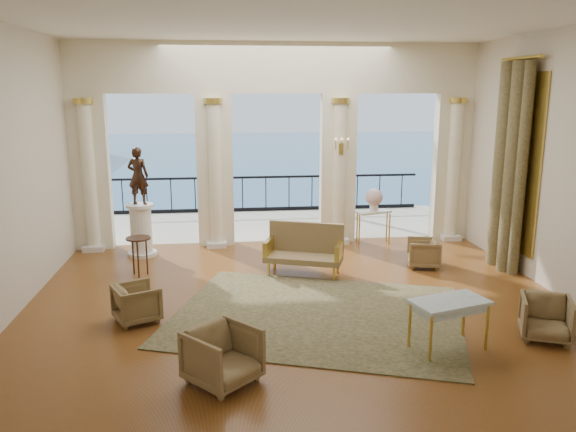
{
  "coord_description": "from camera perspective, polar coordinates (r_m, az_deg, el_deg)",
  "views": [
    {
      "loc": [
        -1.18,
        -8.74,
        3.47
      ],
      "look_at": [
        -0.12,
        0.6,
        1.36
      ],
      "focal_mm": 35.0,
      "sensor_mm": 36.0,
      "label": 1
    }
  ],
  "objects": [
    {
      "name": "floor",
      "position": [
        9.48,
        1.15,
        -8.82
      ],
      "size": [
        9.0,
        9.0,
        0.0
      ],
      "primitive_type": "plane",
      "color": "#432210",
      "rests_on": "ground"
    },
    {
      "name": "room_walls",
      "position": [
        7.74,
        2.35,
        8.25
      ],
      "size": [
        9.0,
        9.0,
        9.0
      ],
      "color": "beige",
      "rests_on": "ground"
    },
    {
      "name": "arcade",
      "position": [
        12.65,
        -1.12,
        8.63
      ],
      "size": [
        9.0,
        0.56,
        4.5
      ],
      "color": "beige",
      "rests_on": "ground"
    },
    {
      "name": "terrace",
      "position": [
        15.01,
        -1.79,
        -0.91
      ],
      "size": [
        10.0,
        3.6,
        0.1
      ],
      "primitive_type": "cube",
      "color": "#BEB79E",
      "rests_on": "ground"
    },
    {
      "name": "balustrade",
      "position": [
        16.47,
        -2.26,
        1.94
      ],
      "size": [
        9.0,
        0.06,
        1.03
      ],
      "color": "black",
      "rests_on": "terrace"
    },
    {
      "name": "palm_tree",
      "position": [
        15.68,
        5.41,
        14.88
      ],
      "size": [
        2.0,
        2.0,
        4.5
      ],
      "color": "#4C3823",
      "rests_on": "terrace"
    },
    {
      "name": "headland",
      "position": [
        84.1,
        -26.72,
        6.92
      ],
      "size": [
        22.0,
        18.0,
        6.0
      ],
      "primitive_type": "cube",
      "color": "black",
      "rests_on": "sea"
    },
    {
      "name": "sea",
      "position": [
        69.4,
        -5.47,
        4.77
      ],
      "size": [
        160.0,
        160.0,
        0.0
      ],
      "primitive_type": "plane",
      "color": "#235895",
      "rests_on": "ground"
    },
    {
      "name": "curtain",
      "position": [
        11.7,
        21.5,
        4.65
      ],
      "size": [
        0.33,
        1.4,
        4.09
      ],
      "color": "#474523",
      "rests_on": "ground"
    },
    {
      "name": "window_frame",
      "position": [
        11.78,
        22.34,
        5.03
      ],
      "size": [
        0.04,
        1.6,
        3.4
      ],
      "primitive_type": "cube",
      "color": "gold",
      "rests_on": "room_walls"
    },
    {
      "name": "wall_sconce",
      "position": [
        12.58,
        5.43,
        6.93
      ],
      "size": [
        0.3,
        0.11,
        0.33
      ],
      "color": "gold",
      "rests_on": "arcade"
    },
    {
      "name": "rug",
      "position": [
        9.0,
        2.96,
        -9.99
      ],
      "size": [
        5.28,
        4.67,
        0.02
      ],
      "primitive_type": "cube",
      "rotation": [
        0.0,
        0.0,
        -0.33
      ],
      "color": "#303719",
      "rests_on": "ground"
    },
    {
      "name": "armchair_a",
      "position": [
        6.98,
        -6.65,
        -13.7
      ],
      "size": [
        1.02,
        1.02,
        0.77
      ],
      "primitive_type": "imported",
      "rotation": [
        0.0,
        0.0,
        0.74
      ],
      "color": "#4E3A20",
      "rests_on": "ground"
    },
    {
      "name": "armchair_b",
      "position": [
        8.87,
        24.75,
        -9.23
      ],
      "size": [
        0.86,
        0.83,
        0.68
      ],
      "primitive_type": "imported",
      "rotation": [
        0.0,
        0.0,
        -0.41
      ],
      "color": "#4E3A20",
      "rests_on": "ground"
    },
    {
      "name": "armchair_c",
      "position": [
        11.57,
        13.6,
        -3.55
      ],
      "size": [
        0.7,
        0.73,
        0.63
      ],
      "primitive_type": "imported",
      "rotation": [
        0.0,
        0.0,
        -1.81
      ],
      "color": "#4E3A20",
      "rests_on": "ground"
    },
    {
      "name": "armchair_d",
      "position": [
        8.97,
        -15.11,
        -8.36
      ],
      "size": [
        0.8,
        0.82,
        0.64
      ],
      "primitive_type": "imported",
      "rotation": [
        0.0,
        0.0,
        2.02
      ],
      "color": "#4E3A20",
      "rests_on": "ground"
    },
    {
      "name": "settee",
      "position": [
        10.82,
        1.69,
        -3.39
      ],
      "size": [
        1.59,
        1.08,
        0.97
      ],
      "rotation": [
        0.0,
        0.0,
        -0.34
      ],
      "color": "#4E3A20",
      "rests_on": "ground"
    },
    {
      "name": "game_table",
      "position": [
        7.98,
        16.09,
        -8.72
      ],
      "size": [
        1.14,
        0.83,
        0.7
      ],
      "rotation": [
        0.0,
        0.0,
        0.29
      ],
      "color": "#A7C5D4",
      "rests_on": "ground"
    },
    {
      "name": "pedestal",
      "position": [
        12.35,
        -14.68,
        -1.48
      ],
      "size": [
        0.61,
        0.61,
        1.13
      ],
      "color": "silver",
      "rests_on": "ground"
    },
    {
      "name": "statue",
      "position": [
        12.12,
        -14.99,
        3.97
      ],
      "size": [
        0.49,
        0.38,
        1.2
      ],
      "primitive_type": "imported",
      "rotation": [
        0.0,
        0.0,
        2.91
      ],
      "color": "#311F16",
      "rests_on": "pedestal"
    },
    {
      "name": "console_table",
      "position": [
        13.06,
        8.68,
        -0.06
      ],
      "size": [
        0.85,
        0.54,
        0.76
      ],
      "rotation": [
        0.0,
        0.0,
        0.32
      ],
      "color": "silver",
      "rests_on": "ground"
    },
    {
      "name": "urn",
      "position": [
        12.98,
        8.75,
        1.78
      ],
      "size": [
        0.39,
        0.39,
        0.52
      ],
      "color": "white",
      "rests_on": "console_table"
    },
    {
      "name": "side_table",
      "position": [
        11.01,
        -14.95,
        -2.66
      ],
      "size": [
        0.46,
        0.46,
        0.75
      ],
      "color": "black",
      "rests_on": "ground"
    }
  ]
}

